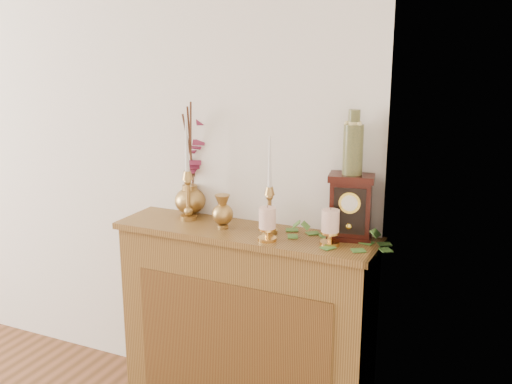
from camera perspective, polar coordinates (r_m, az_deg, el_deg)
The scene contains 10 objects.
console_shelf at distance 2.94m, azimuth -1.06°, elevation -12.82°, with size 1.24×0.34×0.93m.
candlestick_left at distance 2.88m, azimuth -6.51°, elevation 0.44°, with size 0.08×0.08×0.49m.
candlestick_center at distance 2.66m, azimuth 1.30°, elevation -1.00°, with size 0.07×0.07×0.44m.
bud_vase at distance 2.76m, azimuth -3.20°, elevation -1.90°, with size 0.10×0.10×0.16m.
ginger_jar at distance 2.97m, azimuth -5.83°, elevation 2.74°, with size 0.23×0.25×0.57m.
pillar_candle_left at distance 2.58m, azimuth 1.09°, elevation -2.90°, with size 0.08×0.08×0.16m.
pillar_candle_right at distance 2.55m, azimuth 7.08°, elevation -3.18°, with size 0.09×0.09×0.16m.
ivy_garland at distance 2.63m, azimuth 6.68°, elevation -4.22°, with size 0.47×0.20×0.09m.
mantel_clock at distance 2.63m, azimuth 9.00°, elevation -1.45°, with size 0.21×0.17×0.29m.
ceramic_vase at distance 2.57m, azimuth 9.24°, elevation 4.38°, with size 0.09×0.09×0.28m.
Camera 1 is at (2.54, -0.25, 1.78)m, focal length 42.00 mm.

